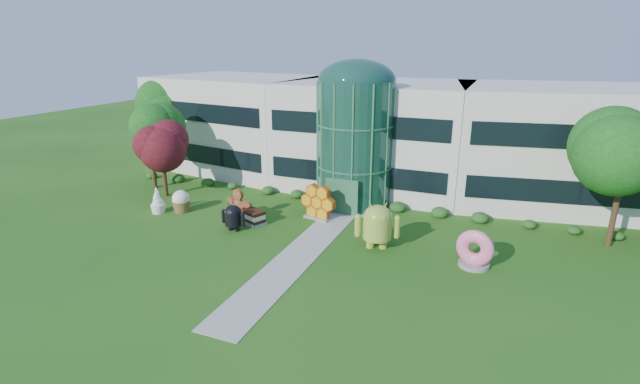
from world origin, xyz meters
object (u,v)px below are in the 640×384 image
at_px(android_green, 377,223).
at_px(gingerbread, 239,204).
at_px(android_black, 233,216).
at_px(donut, 475,248).

relative_size(android_green, gingerbread, 1.28).
height_order(android_black, donut, donut).
relative_size(android_green, android_black, 1.55).
distance_m(android_black, gingerbread, 2.10).
distance_m(donut, gingerbread, 16.88).
height_order(android_black, gingerbread, gingerbread).
xyz_separation_m(android_black, gingerbread, (-0.75, 1.95, 0.12)).
bearing_deg(android_black, android_green, 7.41).
xyz_separation_m(donut, gingerbread, (-16.83, 1.29, 0.06)).
bearing_deg(android_black, gingerbread, 112.62).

